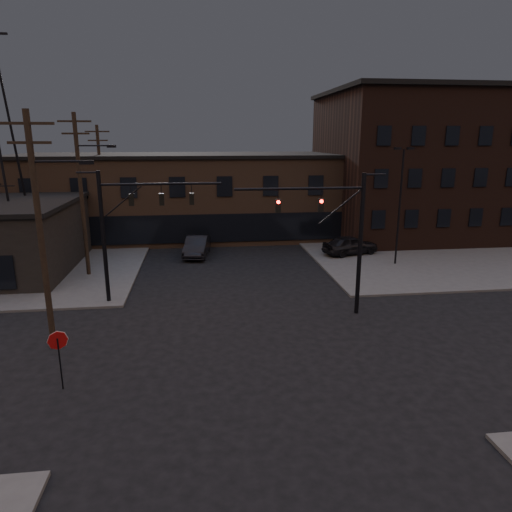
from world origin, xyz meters
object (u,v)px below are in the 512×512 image
at_px(stop_sign, 58,347).
at_px(car_crossing, 197,246).
at_px(parked_car_lot_a, 350,245).
at_px(parked_car_lot_b, 429,236).
at_px(traffic_signal_near, 341,230).
at_px(traffic_signal_far, 125,222).

distance_m(stop_sign, car_crossing, 21.74).
bearing_deg(parked_car_lot_a, parked_car_lot_b, -84.77).
distance_m(parked_car_lot_b, car_crossing, 21.97).
relative_size(traffic_signal_near, car_crossing, 1.55).
xyz_separation_m(traffic_signal_far, parked_car_lot_b, (26.00, 12.79, -4.21)).
bearing_deg(traffic_signal_near, parked_car_lot_a, 68.61).
distance_m(traffic_signal_near, stop_sign, 15.17).
bearing_deg(car_crossing, traffic_signal_near, -53.36).
relative_size(traffic_signal_far, car_crossing, 1.55).
relative_size(stop_sign, parked_car_lot_b, 0.55).
distance_m(stop_sign, parked_car_lot_a, 26.70).
height_order(traffic_signal_far, parked_car_lot_b, traffic_signal_far).
relative_size(parked_car_lot_b, car_crossing, 0.87).
height_order(parked_car_lot_a, car_crossing, parked_car_lot_a).
bearing_deg(stop_sign, parked_car_lot_a, 46.44).
bearing_deg(traffic_signal_far, stop_sign, -97.32).
bearing_deg(traffic_signal_near, traffic_signal_far, 163.83).
xyz_separation_m(traffic_signal_near, parked_car_lot_b, (13.92, 16.29, -4.13)).
bearing_deg(car_crossing, parked_car_lot_b, 12.47).
relative_size(stop_sign, car_crossing, 0.48).
bearing_deg(parked_car_lot_b, parked_car_lot_a, 115.67).
xyz_separation_m(stop_sign, parked_car_lot_a, (18.39, 19.34, -0.87)).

